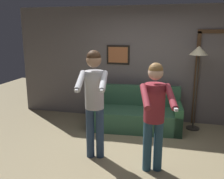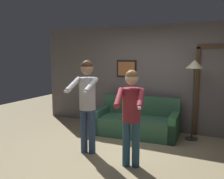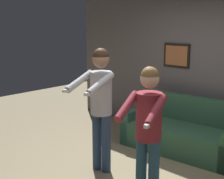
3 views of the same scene
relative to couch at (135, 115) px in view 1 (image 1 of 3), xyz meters
name	(u,v)px [view 1 (image 1 of 3)]	position (x,y,z in m)	size (l,w,h in m)	color
ground_plane	(134,160)	(0.21, -1.42, -0.28)	(12.00, 12.00, 0.00)	#978763
back_wall_assembly	(150,65)	(0.22, 0.62, 1.02)	(6.40, 0.10, 2.60)	#655D5D
couch	(135,115)	(0.00, 0.00, 0.00)	(1.96, 0.99, 0.87)	#345E42
torchiere_lamp	(198,59)	(1.21, 0.21, 1.22)	(0.37, 0.37, 1.76)	#332D28
person_standing_left	(94,94)	(-0.44, -1.47, 0.81)	(0.52, 0.76, 1.77)	navy
person_standing_right	(154,108)	(0.51, -1.65, 0.70)	(0.54, 0.66, 1.63)	#2B516B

